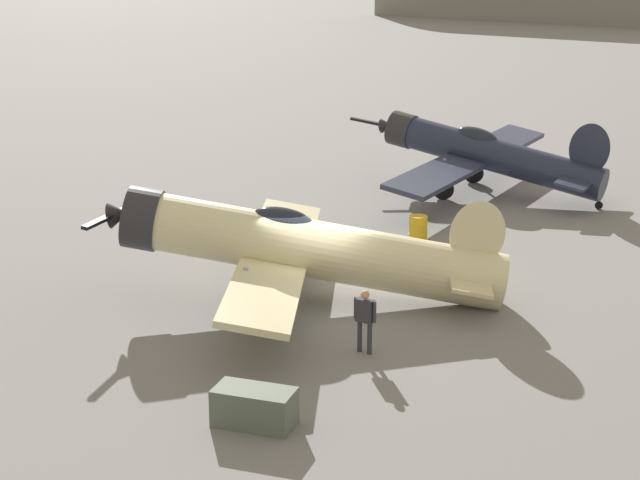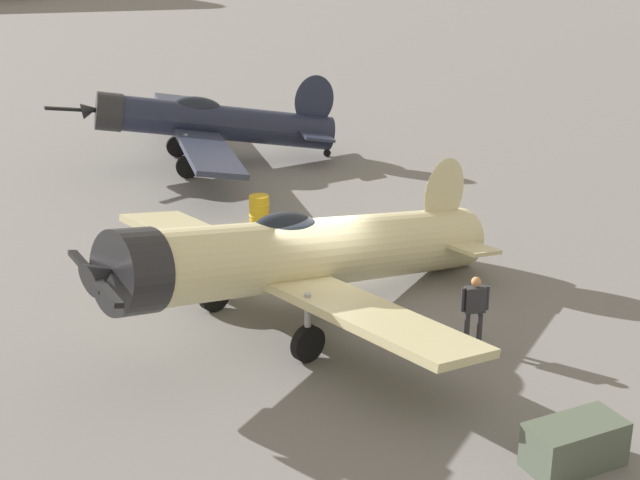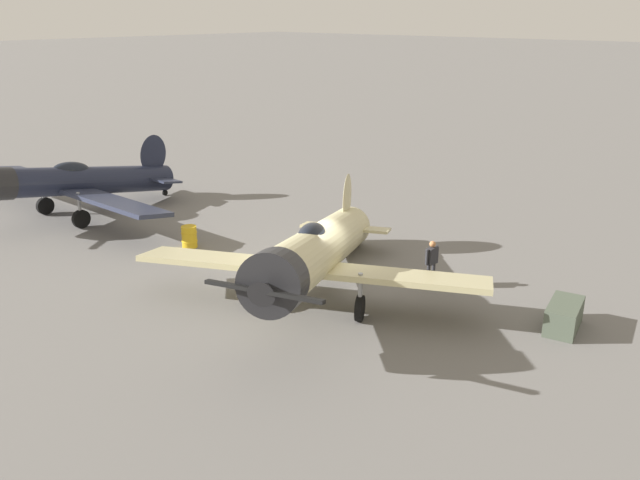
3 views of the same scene
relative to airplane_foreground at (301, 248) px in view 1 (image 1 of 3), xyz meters
The scene contains 6 objects.
ground_plane 1.65m from the airplane_foreground, 63.01° to the right, with size 400.00×400.00×0.00m, color slate.
airplane_foreground is the anchor object (origin of this frame).
airplane_mid_apron 13.88m from the airplane_foreground, ahead, with size 12.66×10.57×3.25m.
ground_crew_mechanic 4.02m from the airplane_foreground, 125.60° to the right, with size 0.25×0.63×1.62m.
equipment_crate 7.68m from the airplane_foreground, 155.95° to the right, with size 1.18×1.83×0.82m.
fuel_drum 7.01m from the airplane_foreground, ahead, with size 0.63×0.63×0.86m.
Camera 1 is at (-23.98, -14.15, 10.21)m, focal length 59.88 mm.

